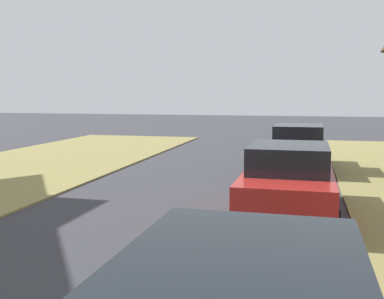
{
  "coord_description": "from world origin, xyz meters",
  "views": [
    {
      "loc": [
        2.62,
        3.19,
        2.62
      ],
      "look_at": [
        0.56,
        11.56,
        1.58
      ],
      "focal_mm": 43.24,
      "sensor_mm": 36.0,
      "label": 1
    }
  ],
  "objects": [
    {
      "name": "parked_sedan_red",
      "position": [
        2.31,
        13.12,
        0.72
      ],
      "size": [
        1.98,
        4.42,
        1.57
      ],
      "color": "red",
      "rests_on": "ground"
    },
    {
      "name": "parked_sedan_black",
      "position": [
        2.39,
        19.46,
        0.72
      ],
      "size": [
        1.98,
        4.42,
        1.57
      ],
      "color": "black",
      "rests_on": "ground"
    }
  ]
}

